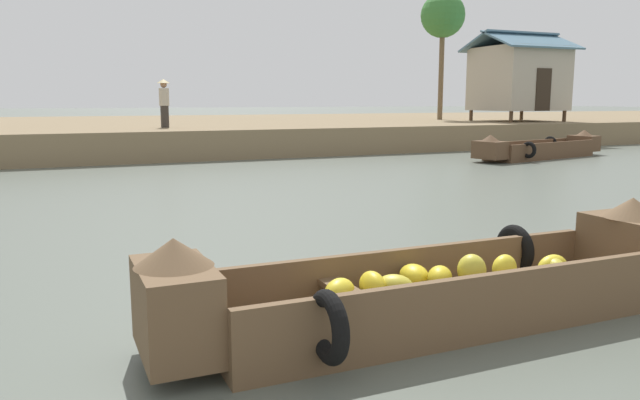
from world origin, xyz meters
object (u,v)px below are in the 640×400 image
(vendor_person, at_px, (164,101))
(banana_boat, at_px, (441,286))
(stilt_house_mid_right, at_px, (519,77))
(fishing_skiff_distant, at_px, (540,149))
(palm_tree_near, at_px, (443,17))

(vendor_person, bearing_deg, banana_boat, -92.31)
(stilt_house_mid_right, xyz_separation_m, vendor_person, (-15.76, -0.31, -1.02))
(fishing_skiff_distant, height_order, stilt_house_mid_right, stilt_house_mid_right)
(fishing_skiff_distant, distance_m, stilt_house_mid_right, 8.39)
(stilt_house_mid_right, height_order, palm_tree_near, palm_tree_near)
(banana_boat, distance_m, fishing_skiff_distant, 16.51)
(banana_boat, distance_m, palm_tree_near, 26.29)
(palm_tree_near, bearing_deg, fishing_skiff_distant, -105.51)
(banana_boat, distance_m, vendor_person, 17.77)
(fishing_skiff_distant, relative_size, palm_tree_near, 0.97)
(banana_boat, height_order, fishing_skiff_distant, banana_boat)
(stilt_house_mid_right, distance_m, palm_tree_near, 4.76)
(stilt_house_mid_right, xyz_separation_m, palm_tree_near, (-1.94, 3.22, 2.92))
(palm_tree_near, bearing_deg, stilt_house_mid_right, -58.92)
(fishing_skiff_distant, bearing_deg, banana_boat, -135.84)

